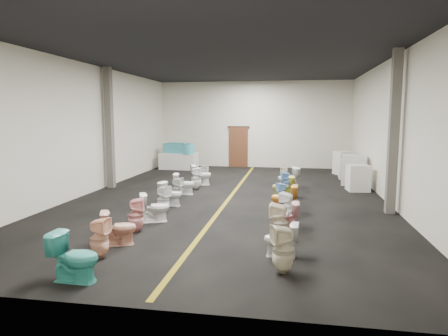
{
  "coord_description": "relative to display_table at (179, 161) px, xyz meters",
  "views": [
    {
      "loc": [
        2.02,
        -13.06,
        2.71
      ],
      "look_at": [
        -0.39,
        1.0,
        0.84
      ],
      "focal_mm": 32.0,
      "sensor_mm": 36.0,
      "label": 1
    }
  ],
  "objects": [
    {
      "name": "bathtub",
      "position": [
        -0.0,
        0.0,
        0.66
      ],
      "size": [
        1.79,
        1.06,
        0.55
      ],
      "rotation": [
        0.0,
        0.0,
        -0.34
      ],
      "color": "teal",
      "rests_on": "display_table"
    },
    {
      "name": "toilet_right_2",
      "position": [
        5.47,
        -11.17,
        0.01
      ],
      "size": [
        0.44,
        0.44,
        0.85
      ],
      "primitive_type": "imported",
      "rotation": [
        0.0,
        0.0,
        -1.71
      ],
      "color": "beige",
      "rests_on": "floor"
    },
    {
      "name": "toilet_left_8",
      "position": [
        2.04,
        -6.39,
        -0.04
      ],
      "size": [
        0.78,
        0.52,
        0.74
      ],
      "primitive_type": "imported",
      "rotation": [
        0.0,
        0.0,
        1.73
      ],
      "color": "white",
      "rests_on": "floor"
    },
    {
      "name": "appliance_crate_b",
      "position": [
        8.09,
        -3.34,
        0.18
      ],
      "size": [
        0.96,
        0.96,
        1.18
      ],
      "primitive_type": "cube",
      "rotation": [
        0.0,
        0.0,
        -0.13
      ],
      "color": "silver",
      "rests_on": "floor"
    },
    {
      "name": "toilet_left_0",
      "position": [
        2.23,
        -13.81,
        0.0
      ],
      "size": [
        0.82,
        0.49,
        0.83
      ],
      "primitive_type": "imported",
      "rotation": [
        0.0,
        0.0,
        1.54
      ],
      "color": "teal",
      "rests_on": "floor"
    },
    {
      "name": "door_frame",
      "position": [
        2.89,
        1.42,
        1.71
      ],
      "size": [
        1.15,
        0.08,
        0.1
      ],
      "primitive_type": "cube",
      "color": "#331C11",
      "rests_on": "back_door"
    },
    {
      "name": "wall_front",
      "position": [
        3.69,
        -14.53,
        1.84
      ],
      "size": [
        10.0,
        0.0,
        10.0
      ],
      "primitive_type": "plane",
      "rotation": [
        -1.57,
        0.0,
        0.0
      ],
      "color": "beige",
      "rests_on": "ground"
    },
    {
      "name": "toilet_left_7",
      "position": [
        2.05,
        -7.3,
        -0.05
      ],
      "size": [
        0.4,
        0.4,
        0.73
      ],
      "primitive_type": "imported",
      "rotation": [
        0.0,
        0.0,
        1.33
      ],
      "color": "silver",
      "rests_on": "floor"
    },
    {
      "name": "toilet_left_5",
      "position": [
        2.19,
        -9.12,
        -0.02
      ],
      "size": [
        0.47,
        0.47,
        0.78
      ],
      "primitive_type": "imported",
      "rotation": [
        0.0,
        0.0,
        1.14
      ],
      "color": "white",
      "rests_on": "floor"
    },
    {
      "name": "toilet_right_0",
      "position": [
        5.59,
        -12.88,
        0.01
      ],
      "size": [
        0.5,
        0.49,
        0.85
      ],
      "primitive_type": "imported",
      "rotation": [
        0.0,
        0.0,
        -1.23
      ],
      "color": "beige",
      "rests_on": "floor"
    },
    {
      "name": "toilet_left_4",
      "position": [
        2.25,
        -10.02,
        -0.04
      ],
      "size": [
        0.84,
        0.67,
        0.75
      ],
      "primitive_type": "imported",
      "rotation": [
        0.0,
        0.0,
        1.96
      ],
      "color": "white",
      "rests_on": "floor"
    },
    {
      "name": "column_right",
      "position": [
        8.44,
        -8.03,
        1.84
      ],
      "size": [
        0.25,
        0.25,
        4.5
      ],
      "primitive_type": "cube",
      "color": "#59544C",
      "rests_on": "floor"
    },
    {
      "name": "toilet_right_5",
      "position": [
        5.52,
        -8.3,
        -0.03
      ],
      "size": [
        0.76,
        0.45,
        0.77
      ],
      "primitive_type": "imported",
      "rotation": [
        0.0,
        0.0,
        -1.6
      ],
      "color": "orange",
      "rests_on": "floor"
    },
    {
      "name": "appliance_crate_d",
      "position": [
        8.09,
        -0.54,
        0.13
      ],
      "size": [
        0.99,
        0.99,
        1.09
      ],
      "primitive_type": "cube",
      "rotation": [
        0.0,
        0.0,
        0.39
      ],
      "color": "silver",
      "rests_on": "floor"
    },
    {
      "name": "aisle_stripe",
      "position": [
        3.69,
        -6.53,
        -0.41
      ],
      "size": [
        0.12,
        15.6,
        0.01
      ],
      "primitive_type": "cube",
      "color": "olive",
      "rests_on": "floor"
    },
    {
      "name": "wall_right",
      "position": [
        8.69,
        -6.53,
        1.84
      ],
      "size": [
        0.0,
        16.0,
        16.0
      ],
      "primitive_type": "plane",
      "rotation": [
        1.57,
        0.0,
        -1.57
      ],
      "color": "beige",
      "rests_on": "ground"
    },
    {
      "name": "toilet_left_9",
      "position": [
        2.23,
        -5.41,
        0.0
      ],
      "size": [
        0.4,
        0.39,
        0.83
      ],
      "primitive_type": "imported",
      "rotation": [
        0.0,
        0.0,
        1.61
      ],
      "color": "white",
      "rests_on": "floor"
    },
    {
      "name": "toilet_left_1",
      "position": [
        2.11,
        -12.73,
        -0.02
      ],
      "size": [
        0.38,
        0.37,
        0.79
      ],
      "primitive_type": "imported",
      "rotation": [
        0.0,
        0.0,
        1.52
      ],
      "color": "#FABC9B",
      "rests_on": "floor"
    },
    {
      "name": "wall_back",
      "position": [
        3.69,
        1.47,
        1.84
      ],
      "size": [
        10.0,
        0.0,
        10.0
      ],
      "primitive_type": "plane",
      "rotation": [
        1.57,
        0.0,
        0.0
      ],
      "color": "beige",
      "rests_on": "ground"
    },
    {
      "name": "toilet_right_10",
      "position": [
        5.43,
        -3.76,
        -0.05
      ],
      "size": [
        0.35,
        0.35,
        0.72
      ],
      "primitive_type": "imported",
      "rotation": [
        0.0,
        0.0,
        -1.5
      ],
      "color": "#F0E5C8",
      "rests_on": "floor"
    },
    {
      "name": "floor",
      "position": [
        3.69,
        -6.53,
        -0.41
      ],
      "size": [
        16.0,
        16.0,
        0.0
      ],
      "primitive_type": "plane",
      "color": "black",
      "rests_on": "ground"
    },
    {
      "name": "toilet_right_4",
      "position": [
        5.61,
        -9.34,
        -0.04
      ],
      "size": [
        0.44,
        0.44,
        0.75
      ],
      "primitive_type": "imported",
      "rotation": [
        0.0,
        0.0,
        -1.93
      ],
      "color": "white",
      "rests_on": "floor"
    },
    {
      "name": "toilet_right_7",
      "position": [
        5.44,
        -6.44,
        -0.04
      ],
      "size": [
        0.77,
        0.5,
        0.74
      ],
      "primitive_type": "imported",
      "rotation": [
        0.0,
        0.0,
        -1.45
      ],
      "color": "gold",
      "rests_on": "floor"
    },
    {
      "name": "toilet_left_11",
      "position": [
        2.11,
        -3.59,
        -0.07
      ],
      "size": [
        0.37,
        0.36,
        0.69
      ],
      "primitive_type": "imported",
      "rotation": [
        0.0,
        0.0,
        1.4
      ],
      "color": "white",
      "rests_on": "floor"
    },
    {
      "name": "toilet_left_3",
      "position": [
        2.14,
        -10.98,
        -0.0
      ],
      "size": [
        0.47,
        0.46,
        0.82
      ],
      "primitive_type": "imported",
      "rotation": [
        0.0,
        0.0,
        1.86
      ],
      "color": "pink",
      "rests_on": "floor"
    },
    {
      "name": "appliance_crate_a",
      "position": [
        8.09,
        -4.68,
        0.06
      ],
      "size": [
        0.81,
        0.81,
        0.94
      ],
      "primitive_type": "cube",
      "rotation": [
        0.0,
        0.0,
        0.11
      ],
      "color": "silver",
      "rests_on": "floor"
    },
    {
      "name": "toilet_left_6",
      "position": [
        2.11,
        -8.16,
        -0.05
      ],
      "size": [
        0.77,
        0.53,
        0.72
      ],
      "primitive_type": "imported",
      "rotation": [
        0.0,
        0.0,
        1.39
      ],
      "color": "white",
      "rests_on": "floor"
    },
    {
      "name": "display_table",
      "position": [
        0.0,
        0.0,
        0.0
      ],
      "size": [
        1.89,
        0.99,
        0.83
      ],
      "primitive_type": "cube",
      "rotation": [
        0.0,
        0.0,
        -0.03
      ],
      "color": "silver",
      "rests_on": "floor"
    },
    {
      "name": "toilet_right_3",
      "position": [
        5.56,
        -10.26,
        -0.06
      ],
      "size": [
        0.7,
        0.42,
        0.7
      ],
      "primitive_type": "imported",
      "rotation": [
        0.0,
        0.0,
        -1.53
      ],
      "color": "#EBA3A4",
      "rests_on": "floor"
    },
    {
      "name": "toilet_right_6",
      "position": [
        5.42,
        -7.43,
        -0.07
      ],
      "size": [
        0.41,
        0.41,
        0.68
      ],
      "primitive_type": "imported",
      "rotation": [
        0.0,
        0.0,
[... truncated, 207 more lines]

